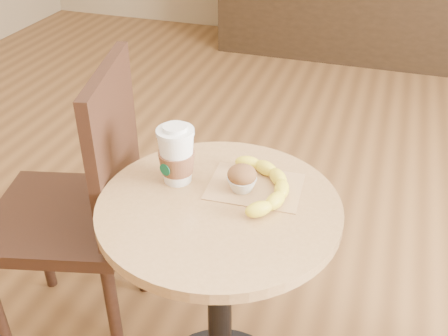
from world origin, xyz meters
name	(u,v)px	position (x,y,z in m)	size (l,w,h in m)	color
cafe_table	(219,276)	(-0.09, -0.07, 0.50)	(0.62, 0.62, 0.75)	black
chair_left	(81,204)	(-0.59, 0.04, 0.55)	(0.54, 0.54, 1.01)	black
kraft_bag	(255,186)	(-0.03, 0.02, 0.75)	(0.24, 0.18, 0.00)	tan
coffee_cup	(177,157)	(-0.23, -0.01, 0.82)	(0.10, 0.10, 0.16)	white
muffin	(242,178)	(-0.06, 0.00, 0.79)	(0.08, 0.08, 0.07)	silver
banana	(259,186)	(-0.01, 0.00, 0.77)	(0.19, 0.26, 0.04)	yellow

